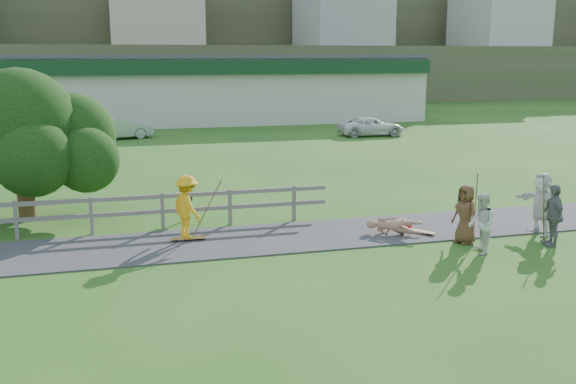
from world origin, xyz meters
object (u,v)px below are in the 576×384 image
object	(u,v)px
skater_fallen	(394,226)
spectator_c	(465,214)
spectator_a	(481,224)
car_silver	(118,128)
car_white	(371,127)
spectator_b	(553,215)
skater_rider	(187,211)
bbq	(186,208)
tree	(22,150)
spectator_d	(541,204)

from	to	relation	value
skater_fallen	spectator_c	xyz separation A→B (m)	(1.54, -1.19, 0.53)
spectator_a	spectator_c	size ratio (longest dim) A/B	0.98
spectator_a	car_silver	world-z (taller)	spectator_a
car_white	spectator_b	bearing A→B (deg)	169.99
skater_rider	spectator_b	world-z (taller)	skater_rider
spectator_a	spectator_b	bearing A→B (deg)	107.55
spectator_c	bbq	xyz separation A→B (m)	(-7.05, 4.43, -0.41)
skater_rider	skater_fallen	world-z (taller)	skater_rider
skater_rider	spectator_b	distance (m)	9.85
skater_rider	car_silver	bearing A→B (deg)	-20.47
tree	spectator_a	bearing A→B (deg)	-30.28
spectator_a	spectator_d	xyz separation A→B (m)	(2.63, 1.17, 0.11)
spectator_a	spectator_b	world-z (taller)	spectator_b
skater_fallen	car_white	xyz separation A→B (m)	(8.23, 21.69, 0.30)
car_silver	tree	xyz separation A→B (m)	(-2.96, -19.42, 1.50)
spectator_d	tree	world-z (taller)	tree
spectator_a	spectator_c	distance (m)	0.95
skater_fallen	car_white	world-z (taller)	car_white
skater_fallen	bbq	distance (m)	6.39
spectator_b	car_white	xyz separation A→B (m)	(4.54, 23.69, -0.25)
spectator_c	spectator_a	bearing A→B (deg)	-19.27
skater_rider	spectator_c	size ratio (longest dim) A/B	1.09
spectator_b	spectator_d	xyz separation A→B (m)	(0.38, 1.03, 0.06)
skater_fallen	spectator_b	xyz separation A→B (m)	(3.70, -2.00, 0.56)
car_silver	skater_rider	bearing A→B (deg)	167.79
spectator_b	spectator_d	bearing A→B (deg)	172.30
spectator_a	bbq	distance (m)	8.81
car_silver	bbq	size ratio (longest dim) A/B	5.02
skater_fallen	car_white	bearing A→B (deg)	12.73
skater_rider	spectator_a	xyz separation A→B (m)	(7.17, -3.04, -0.09)
skater_fallen	tree	size ratio (longest dim) A/B	0.28
skater_fallen	spectator_c	distance (m)	2.02
skater_rider	bbq	xyz separation A→B (m)	(0.21, 2.33, -0.48)
skater_fallen	tree	distance (m)	11.47
spectator_b	tree	size ratio (longest dim) A/B	0.30
skater_rider	car_white	bearing A→B (deg)	-58.28
spectator_a	tree	bearing A→B (deg)	-106.31
car_white	tree	bearing A→B (deg)	133.34
skater_fallen	spectator_d	xyz separation A→B (m)	(4.08, -0.97, 0.62)
spectator_d	car_white	world-z (taller)	spectator_d
skater_rider	spectator_c	xyz separation A→B (m)	(7.26, -2.10, -0.07)
spectator_b	car_silver	world-z (taller)	spectator_b
skater_fallen	car_white	size ratio (longest dim) A/B	0.37
spectator_a	car_white	xyz separation A→B (m)	(6.78, 23.83, -0.21)
spectator_d	tree	distance (m)	15.50
skater_rider	car_white	world-z (taller)	skater_rider
skater_fallen	spectator_d	distance (m)	4.24
spectator_c	spectator_d	size ratio (longest dim) A/B	0.90
car_white	tree	size ratio (longest dim) A/B	0.76
spectator_a	car_white	world-z (taller)	spectator_a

